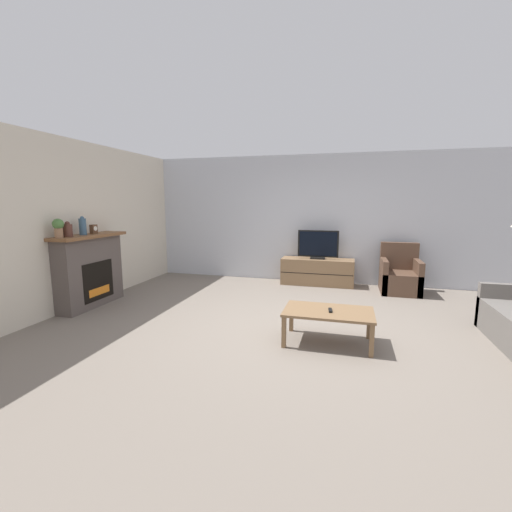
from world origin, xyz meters
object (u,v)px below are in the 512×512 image
(mantel_clock, at_px, (94,229))
(remote, at_px, (330,310))
(armchair, at_px, (400,277))
(coffee_table, at_px, (328,314))
(tv_stand, at_px, (317,272))
(mantel_vase_centre_left, at_px, (83,226))
(tv, at_px, (318,246))
(potted_plant, at_px, (58,227))
(mantel_vase_left, at_px, (68,230))
(fireplace, at_px, (90,270))

(mantel_clock, distance_m, remote, 4.05)
(armchair, bearing_deg, coffee_table, -112.77)
(armchair, bearing_deg, mantel_clock, -156.99)
(tv_stand, relative_size, armchair, 1.59)
(mantel_vase_centre_left, relative_size, tv_stand, 0.20)
(coffee_table, xyz_separation_m, remote, (0.02, -0.02, 0.06))
(mantel_clock, bearing_deg, coffee_table, -9.77)
(tv, height_order, remote, tv)
(mantel_vase_centre_left, height_order, coffee_table, mantel_vase_centre_left)
(mantel_vase_centre_left, distance_m, mantel_clock, 0.24)
(mantel_clock, height_order, potted_plant, potted_plant)
(mantel_vase_left, bearing_deg, mantel_vase_centre_left, 90.00)
(tv, bearing_deg, potted_plant, -138.70)
(fireplace, bearing_deg, tv, 35.38)
(armchair, xyz_separation_m, coffee_table, (-1.18, -2.81, 0.07))
(tv_stand, xyz_separation_m, remote, (0.42, -3.03, 0.15))
(armchair, bearing_deg, tv_stand, 172.73)
(armchair, xyz_separation_m, remote, (-1.16, -2.83, 0.12))
(mantel_vase_left, xyz_separation_m, mantel_clock, (0.00, 0.54, -0.03))
(potted_plant, relative_size, remote, 1.84)
(fireplace, relative_size, tv_stand, 0.91)
(coffee_table, distance_m, remote, 0.06)
(fireplace, relative_size, coffee_table, 1.26)
(coffee_table, relative_size, remote, 6.97)
(mantel_vase_left, height_order, mantel_vase_centre_left, mantel_vase_centre_left)
(fireplace, xyz_separation_m, mantel_clock, (0.02, 0.14, 0.66))
(fireplace, height_order, mantel_vase_left, mantel_vase_left)
(fireplace, height_order, tv_stand, fireplace)
(tv_stand, bearing_deg, mantel_vase_left, -140.28)
(armchair, distance_m, coffee_table, 3.05)
(fireplace, xyz_separation_m, tv_stand, (3.49, 2.48, -0.34))
(mantel_vase_left, xyz_separation_m, tv_stand, (3.48, 2.89, -1.03))
(armchair, height_order, remote, armchair)
(mantel_clock, relative_size, potted_plant, 0.53)
(fireplace, height_order, mantel_vase_centre_left, mantel_vase_centre_left)
(mantel_clock, height_order, remote, mantel_clock)
(potted_plant, relative_size, tv_stand, 0.19)
(potted_plant, xyz_separation_m, tv, (3.48, 3.06, -0.53))
(mantel_vase_centre_left, xyz_separation_m, remote, (3.90, -0.45, -0.91))
(fireplace, xyz_separation_m, mantel_vase_left, (0.02, -0.41, 0.69))
(fireplace, bearing_deg, mantel_vase_centre_left, -80.55)
(mantel_vase_left, height_order, potted_plant, potted_plant)
(mantel_vase_centre_left, bearing_deg, tv_stand, 36.62)
(fireplace, relative_size, mantel_clock, 9.01)
(mantel_vase_left, xyz_separation_m, coffee_table, (3.88, -0.13, -0.94))
(mantel_vase_left, height_order, mantel_clock, mantel_vase_left)
(mantel_vase_centre_left, bearing_deg, remote, -6.57)
(tv_stand, distance_m, coffee_table, 3.04)
(fireplace, xyz_separation_m, coffee_table, (3.89, -0.53, -0.24))
(fireplace, relative_size, remote, 8.81)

